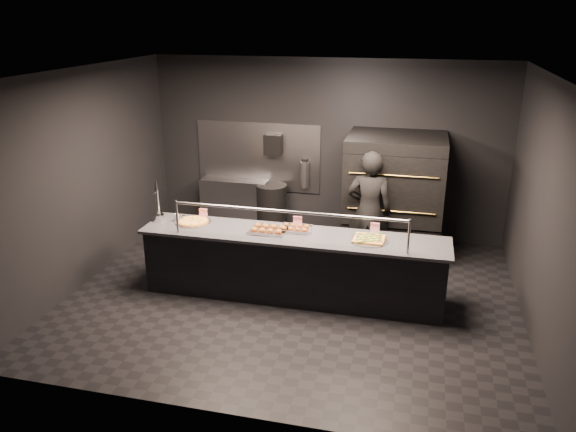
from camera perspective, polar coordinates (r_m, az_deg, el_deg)
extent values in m
plane|color=black|center=(7.81, 0.47, -8.12)|extent=(6.00, 6.00, 0.00)
plane|color=black|center=(6.92, 0.55, 14.36)|extent=(6.00, 6.00, 0.00)
cube|color=black|center=(9.59, 3.91, 6.81)|extent=(6.00, 0.04, 3.00)
cube|color=black|center=(4.99, -6.03, -6.05)|extent=(6.00, 0.04, 3.00)
cube|color=black|center=(8.39, -19.91, 3.73)|extent=(0.04, 5.00, 3.00)
cube|color=black|center=(7.20, 24.45, 0.53)|extent=(0.04, 5.00, 3.00)
cube|color=#99999E|center=(9.88, -3.05, 6.04)|extent=(2.20, 0.02, 1.20)
cube|color=black|center=(7.61, 0.48, -5.20)|extent=(4.00, 0.70, 0.88)
cube|color=#3E3E44|center=(7.43, 0.49, -1.99)|extent=(4.10, 0.78, 0.04)
cylinder|color=#99999E|center=(7.54, -11.21, -0.05)|extent=(0.03, 0.03, 0.45)
cylinder|color=#99999E|center=(6.89, 12.17, -2.06)|extent=(0.03, 0.03, 0.45)
cylinder|color=#99999E|center=(7.00, -0.05, 0.46)|extent=(3.00, 0.04, 0.04)
cube|color=black|center=(9.26, 10.43, -1.77)|extent=(1.50, 1.15, 0.60)
cube|color=black|center=(9.05, 10.67, 1.76)|extent=(1.50, 1.20, 0.55)
cube|color=black|center=(8.90, 10.89, 5.13)|extent=(1.50, 1.20, 0.55)
cube|color=black|center=(8.81, 11.05, 7.45)|extent=(1.50, 1.20, 0.18)
cylinder|color=gold|center=(8.47, 10.41, 0.49)|extent=(1.30, 0.02, 0.02)
cylinder|color=gold|center=(8.30, 10.65, 4.07)|extent=(1.30, 0.02, 0.02)
cube|color=#99999E|center=(10.09, -5.40, 1.25)|extent=(1.20, 0.35, 0.90)
cube|color=black|center=(9.66, -1.51, 7.26)|extent=(0.30, 0.20, 0.35)
cylinder|color=#B2B2B7|center=(9.67, 1.69, 4.21)|extent=(0.14, 0.14, 0.45)
cube|color=black|center=(9.60, 1.71, 5.64)|extent=(0.10, 0.06, 0.06)
cylinder|color=silver|center=(8.09, -12.99, -0.15)|extent=(0.16, 0.16, 0.09)
cylinder|color=silver|center=(8.02, -13.10, 1.21)|extent=(0.06, 0.06, 0.40)
cylinder|color=silver|center=(7.89, -13.49, 2.24)|extent=(0.02, 0.11, 0.02)
cone|color=black|center=(7.94, -13.26, 3.13)|extent=(0.06, 0.06, 0.16)
cylinder|color=silver|center=(7.93, -9.60, -0.63)|extent=(0.49, 0.49, 0.01)
cylinder|color=#AF7438|center=(7.92, -9.61, -0.55)|extent=(0.43, 0.43, 0.02)
cylinder|color=#F7B050|center=(7.92, -9.61, -0.47)|extent=(0.38, 0.38, 0.01)
cube|color=silver|center=(7.50, -2.04, -1.52)|extent=(0.51, 0.39, 0.02)
ellipsoid|color=#AA7324|center=(7.46, -3.46, -1.35)|extent=(0.09, 0.09, 0.06)
ellipsoid|color=#AA7324|center=(7.61, -3.10, -0.92)|extent=(0.09, 0.09, 0.06)
ellipsoid|color=#AA7324|center=(7.43, -2.63, -1.43)|extent=(0.09, 0.09, 0.06)
ellipsoid|color=#AA7324|center=(7.58, -2.29, -0.99)|extent=(0.09, 0.09, 0.06)
ellipsoid|color=#AA7324|center=(7.40, -1.79, -1.50)|extent=(0.09, 0.09, 0.06)
ellipsoid|color=#AA7324|center=(7.55, -1.47, -1.06)|extent=(0.09, 0.09, 0.06)
ellipsoid|color=#AA7324|center=(7.37, -0.95, -1.58)|extent=(0.09, 0.09, 0.06)
ellipsoid|color=#AA7324|center=(7.52, -0.64, -1.13)|extent=(0.09, 0.09, 0.06)
cube|color=silver|center=(7.55, 0.75, -1.36)|extent=(0.49, 0.42, 0.02)
ellipsoid|color=#AA7324|center=(7.51, -0.42, -1.23)|extent=(0.08, 0.08, 0.05)
ellipsoid|color=#AA7324|center=(7.63, -0.17, -0.87)|extent=(0.08, 0.08, 0.05)
ellipsoid|color=#AA7324|center=(7.49, 0.28, -1.30)|extent=(0.08, 0.08, 0.05)
ellipsoid|color=#AA7324|center=(7.61, 0.52, -0.93)|extent=(0.08, 0.08, 0.05)
ellipsoid|color=#AA7324|center=(7.47, 0.98, -1.36)|extent=(0.08, 0.08, 0.05)
ellipsoid|color=#AA7324|center=(7.59, 1.21, -0.99)|extent=(0.08, 0.08, 0.05)
ellipsoid|color=#AA7324|center=(7.45, 1.69, -1.42)|extent=(0.08, 0.08, 0.05)
ellipsoid|color=#AA7324|center=(7.57, 1.90, -1.05)|extent=(0.08, 0.08, 0.05)
cylinder|color=silver|center=(7.28, 8.23, -2.44)|extent=(0.50, 0.50, 0.01)
cube|color=#AF7438|center=(7.28, 8.24, -2.32)|extent=(0.41, 0.37, 0.02)
cube|color=#F7B050|center=(7.27, 8.24, -2.23)|extent=(0.39, 0.35, 0.01)
cube|color=green|center=(7.27, 8.24, -2.17)|extent=(0.37, 0.33, 0.01)
cylinder|color=silver|center=(8.02, -11.26, -0.13)|extent=(0.07, 0.07, 0.11)
cylinder|color=silver|center=(7.98, -10.55, -0.27)|extent=(0.05, 0.05, 0.09)
cube|color=white|center=(8.04, -8.60, 0.25)|extent=(0.12, 0.04, 0.15)
cube|color=white|center=(7.65, 0.98, -0.56)|extent=(0.12, 0.04, 0.15)
cube|color=white|center=(7.50, 8.83, -1.22)|extent=(0.12, 0.04, 0.15)
cylinder|color=black|center=(9.81, -1.66, 0.70)|extent=(0.53, 0.53, 0.88)
imported|color=black|center=(8.36, 8.23, 0.46)|extent=(0.67, 0.45, 1.83)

